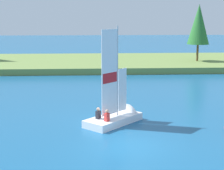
{
  "coord_description": "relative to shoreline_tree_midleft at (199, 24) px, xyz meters",
  "views": [
    {
      "loc": [
        -1.76,
        -16.98,
        6.32
      ],
      "look_at": [
        -0.25,
        9.79,
        1.2
      ],
      "focal_mm": 59.1,
      "sensor_mm": 36.0,
      "label": 1
    }
  ],
  "objects": [
    {
      "name": "shore_bank",
      "position": [
        -11.3,
        2.01,
        -4.83
      ],
      "size": [
        80.0,
        15.75,
        0.7
      ],
      "primitive_type": "cube",
      "color": "olive",
      "rests_on": "ground"
    },
    {
      "name": "ground_plane",
      "position": [
        -11.3,
        -27.62,
        -5.18
      ],
      "size": [
        200.0,
        200.0,
        0.0
      ],
      "primitive_type": "plane",
      "color": "#195684"
    },
    {
      "name": "shoreline_tree_midleft",
      "position": [
        0.0,
        0.0,
        0.0
      ],
      "size": [
        2.66,
        2.66,
        6.9
      ],
      "color": "brown",
      "rests_on": "shore_bank"
    },
    {
      "name": "sailboat",
      "position": [
        -11.32,
        -23.16,
        -4.78
      ],
      "size": [
        3.95,
        4.05,
        6.25
      ],
      "rotation": [
        0.0,
        0.0,
        0.81
      ],
      "color": "white",
      "rests_on": "ground"
    }
  ]
}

